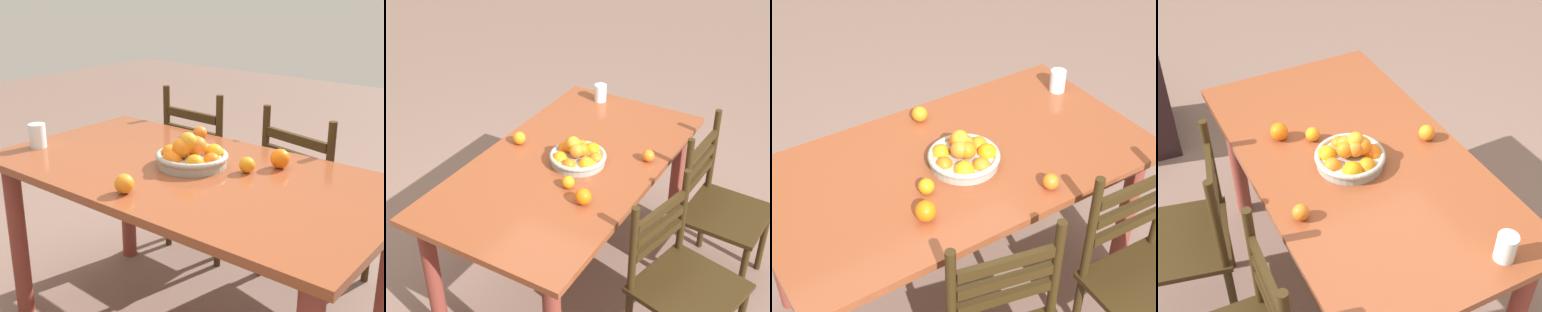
{
  "view_description": "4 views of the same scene",
  "coord_description": "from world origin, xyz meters",
  "views": [
    {
      "loc": [
        1.21,
        -1.49,
        1.48
      ],
      "look_at": [
        -0.02,
        0.04,
        0.82
      ],
      "focal_mm": 48.76,
      "sensor_mm": 36.0,
      "label": 1
    },
    {
      "loc": [
        2.07,
        1.27,
        2.33
      ],
      "look_at": [
        -0.02,
        0.04,
        0.82
      ],
      "focal_mm": 52.64,
      "sensor_mm": 36.0,
      "label": 2
    },
    {
      "loc": [
        0.99,
        1.6,
        2.23
      ],
      "look_at": [
        -0.02,
        0.04,
        0.82
      ],
      "focal_mm": 54.81,
      "sensor_mm": 36.0,
      "label": 3
    },
    {
      "loc": [
        -1.56,
        0.84,
        2.25
      ],
      "look_at": [
        -0.02,
        0.04,
        0.82
      ],
      "focal_mm": 51.96,
      "sensor_mm": 36.0,
      "label": 4
    }
  ],
  "objects": [
    {
      "name": "orange_loose_3",
      "position": [
        -0.21,
        0.35,
        0.81
      ],
      "size": [
        0.06,
        0.06,
        0.06
      ],
      "primitive_type": "sphere",
      "color": "orange",
      "rests_on": "dining_table"
    },
    {
      "name": "ground_plane",
      "position": [
        0.0,
        0.0,
        0.0
      ],
      "size": [
        12.0,
        12.0,
        0.0
      ],
      "primitive_type": "plane",
      "color": "#7B6054"
    },
    {
      "name": "fruit_bowl",
      "position": [
        -0.02,
        0.04,
        0.82
      ],
      "size": [
        0.29,
        0.29,
        0.15
      ],
      "color": "#9E9E93",
      "rests_on": "dining_table"
    },
    {
      "name": "orange_loose_1",
      "position": [
        0.27,
        0.24,
        0.81
      ],
      "size": [
        0.08,
        0.08,
        0.08
      ],
      "primitive_type": "sphere",
      "color": "orange",
      "rests_on": "dining_table"
    },
    {
      "name": "orange_loose_2",
      "position": [
        0.2,
        0.11,
        0.81
      ],
      "size": [
        0.06,
        0.06,
        0.06
      ],
      "primitive_type": "sphere",
      "color": "orange",
      "rests_on": "dining_table"
    },
    {
      "name": "drinking_glass",
      "position": [
        -0.7,
        -0.2,
        0.83
      ],
      "size": [
        0.07,
        0.07,
        0.11
      ],
      "primitive_type": "cylinder",
      "color": "silver",
      "rests_on": "dining_table"
    },
    {
      "name": "chair_near_window",
      "position": [
        0.2,
        0.72,
        0.45
      ],
      "size": [
        0.52,
        0.52,
        0.92
      ],
      "rotation": [
        0.0,
        0.0,
        2.92
      ],
      "color": "#31220E",
      "rests_on": "ground"
    },
    {
      "name": "chair_by_cabinet",
      "position": [
        -0.43,
        0.69,
        0.46
      ],
      "size": [
        0.44,
        0.44,
        0.95
      ],
      "rotation": [
        0.0,
        0.0,
        3.1
      ],
      "color": "#31220E",
      "rests_on": "ground"
    },
    {
      "name": "dining_table",
      "position": [
        0.0,
        0.0,
        0.65
      ],
      "size": [
        1.62,
        0.88,
        0.78
      ],
      "color": "brown",
      "rests_on": "ground"
    },
    {
      "name": "orange_loose_0",
      "position": [
        -0.02,
        -0.33,
        0.81
      ],
      "size": [
        0.07,
        0.07,
        0.07
      ],
      "primitive_type": "sphere",
      "color": "orange",
      "rests_on": "dining_table"
    }
  ]
}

